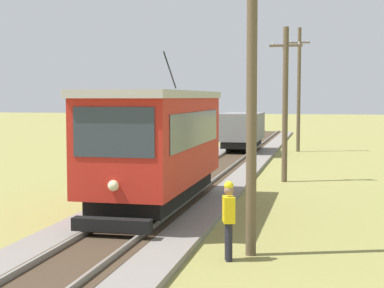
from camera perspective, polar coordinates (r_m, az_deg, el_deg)
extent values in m
cube|color=red|center=(18.71, -3.30, 0.39)|extent=(2.50, 8.00, 2.60)
cube|color=#B2ADA3|center=(18.67, -3.32, 4.71)|extent=(2.60, 8.32, 0.22)
cube|color=black|center=(18.89, -3.28, -4.40)|extent=(2.10, 7.04, 0.44)
cube|color=#2D3842|center=(14.86, -7.47, 1.11)|extent=(2.10, 0.03, 1.25)
cube|color=#2D3842|center=(18.39, 0.48, 1.46)|extent=(0.02, 6.72, 1.04)
sphere|color=#F4EAB2|center=(14.95, -7.48, -3.94)|extent=(0.28, 0.28, 0.28)
cylinder|color=black|center=(20.23, -2.11, 6.99)|extent=(0.05, 1.67, 1.19)
cube|color=black|center=(14.99, -7.62, -7.61)|extent=(2.00, 0.36, 0.32)
cylinder|color=black|center=(16.77, -5.34, -5.54)|extent=(1.54, 0.80, 0.80)
cylinder|color=black|center=(21.03, -1.65, -3.49)|extent=(1.54, 0.80, 0.80)
cube|color=slate|center=(38.51, 4.77, 1.69)|extent=(2.40, 5.20, 1.70)
cube|color=black|center=(38.58, 4.76, 0.09)|extent=(2.02, 4.78, 0.38)
cylinder|color=black|center=(37.04, 4.45, -0.09)|extent=(1.54, 0.76, 0.76)
cylinder|color=black|center=(40.12, 5.05, 0.25)|extent=(1.54, 0.76, 0.76)
cylinder|color=brown|center=(13.59, 5.69, 5.69)|extent=(0.24, 0.36, 7.85)
cylinder|color=brown|center=(25.98, 8.83, 3.69)|extent=(0.24, 0.33, 6.61)
cube|color=brown|center=(26.07, 8.90, 9.21)|extent=(1.40, 0.10, 0.10)
cylinder|color=silver|center=(26.11, 7.68, 9.44)|extent=(0.08, 0.08, 0.10)
cylinder|color=silver|center=(26.05, 10.12, 9.42)|extent=(0.08, 0.08, 0.10)
cylinder|color=brown|center=(40.66, 10.10, 5.06)|extent=(0.24, 0.28, 8.22)
cube|color=brown|center=(40.82, 10.16, 9.45)|extent=(1.40, 0.10, 0.10)
cylinder|color=silver|center=(40.85, 9.38, 9.60)|extent=(0.08, 0.08, 0.10)
cylinder|color=silver|center=(40.81, 10.94, 9.58)|extent=(0.08, 0.08, 0.10)
cylinder|color=black|center=(13.60, 3.44, -9.14)|extent=(0.15, 0.15, 0.86)
cylinder|color=black|center=(13.45, 3.54, -9.30)|extent=(0.15, 0.15, 0.86)
cube|color=yellow|center=(13.37, 3.50, -6.22)|extent=(0.34, 0.43, 0.58)
sphere|color=#936B51|center=(13.30, 3.51, -4.40)|extent=(0.22, 0.22, 0.22)
sphere|color=yellow|center=(13.28, 3.52, -3.97)|extent=(0.21, 0.21, 0.21)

